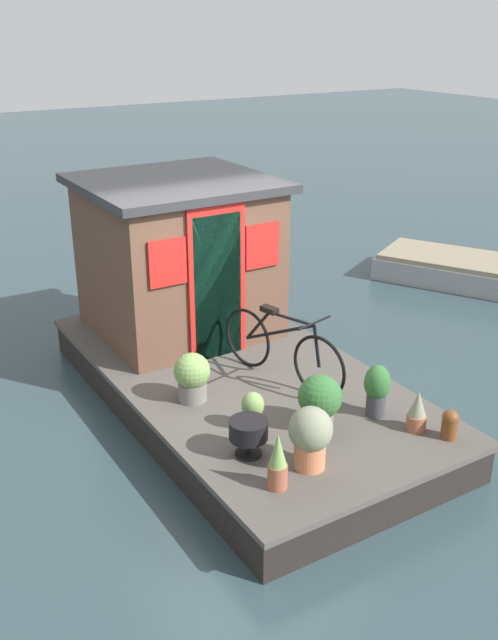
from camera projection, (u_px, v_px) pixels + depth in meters
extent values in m
plane|color=#2D4247|center=(240.00, 406.00, 8.27)|extent=(60.00, 60.00, 0.00)
cube|color=#4C4742|center=(240.00, 374.00, 8.10)|extent=(5.15, 2.65, 0.06)
cube|color=black|center=(240.00, 391.00, 8.19)|extent=(5.05, 2.59, 0.39)
cube|color=brown|center=(178.00, 260.00, 8.90)|extent=(1.93, 2.01, 1.82)
cube|color=#28282B|center=(175.00, 183.00, 8.53)|extent=(2.13, 2.21, 0.10)
cube|color=#144733|center=(217.00, 288.00, 8.15)|extent=(0.04, 0.60, 1.70)
cube|color=red|center=(217.00, 284.00, 8.13)|extent=(0.03, 0.72, 1.80)
cube|color=red|center=(262.00, 246.00, 8.28)|extent=(0.03, 0.44, 0.52)
cube|color=red|center=(167.00, 263.00, 7.70)|extent=(0.03, 0.44, 0.52)
torus|color=black|center=(319.00, 367.00, 7.43)|extent=(0.68, 0.20, 0.69)
torus|color=black|center=(247.00, 338.00, 8.10)|extent=(0.68, 0.20, 0.69)
cylinder|color=black|center=(279.00, 332.00, 7.71)|extent=(0.96, 0.27, 0.47)
cylinder|color=black|center=(291.00, 319.00, 7.52)|extent=(0.62, 0.18, 0.06)
cylinder|color=black|center=(258.00, 325.00, 7.92)|extent=(0.36, 0.12, 0.43)
cylinder|color=black|center=(317.00, 346.00, 7.37)|extent=(0.12, 0.06, 0.45)
cube|color=black|center=(269.00, 310.00, 7.72)|extent=(0.22, 0.14, 0.06)
cylinder|color=black|center=(314.00, 323.00, 7.30)|extent=(0.14, 0.49, 0.02)
cylinder|color=slate|center=(319.00, 418.00, 6.97)|extent=(0.28, 0.28, 0.17)
sphere|color=#2D602D|center=(320.00, 397.00, 6.88)|extent=(0.43, 0.43, 0.43)
cylinder|color=slate|center=(193.00, 391.00, 7.45)|extent=(0.30, 0.30, 0.20)
sphere|color=#70934C|center=(192.00, 371.00, 7.36)|extent=(0.38, 0.38, 0.38)
cylinder|color=#38383D|center=(376.00, 405.00, 7.16)|extent=(0.19, 0.19, 0.23)
ellipsoid|color=#2D602D|center=(377.00, 383.00, 7.07)|extent=(0.26, 0.26, 0.37)
cylinder|color=#C6754C|center=(253.00, 421.00, 6.94)|extent=(0.17, 0.17, 0.16)
ellipsoid|color=#70934C|center=(253.00, 405.00, 6.88)|extent=(0.22, 0.22, 0.26)
cylinder|color=#935138|center=(277.00, 476.00, 6.05)|extent=(0.17, 0.17, 0.22)
cone|color=#70934C|center=(278.00, 450.00, 5.95)|extent=(0.16, 0.16, 0.30)
cylinder|color=#C6754C|center=(310.00, 455.00, 6.33)|extent=(0.28, 0.28, 0.24)
ellipsoid|color=gray|center=(311.00, 429.00, 6.23)|extent=(0.39, 0.39, 0.41)
cylinder|color=#935138|center=(416.00, 422.00, 6.92)|extent=(0.19, 0.19, 0.16)
cone|color=gray|center=(418.00, 403.00, 6.84)|extent=(0.17, 0.17, 0.26)
cylinder|color=black|center=(248.00, 429.00, 6.45)|extent=(0.36, 0.36, 0.18)
cylinder|color=black|center=(248.00, 446.00, 6.52)|extent=(0.04, 0.04, 0.17)
cylinder|color=black|center=(248.00, 453.00, 6.55)|extent=(0.25, 0.25, 0.02)
cylinder|color=brown|center=(449.00, 428.00, 6.77)|extent=(0.15, 0.15, 0.22)
sphere|color=brown|center=(451.00, 418.00, 6.73)|extent=(0.16, 0.16, 0.16)
cube|color=#99999E|center=(479.00, 275.00, 11.96)|extent=(3.52, 2.69, 0.37)
cube|color=gray|center=(481.00, 262.00, 11.87)|extent=(3.38, 2.59, 0.08)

